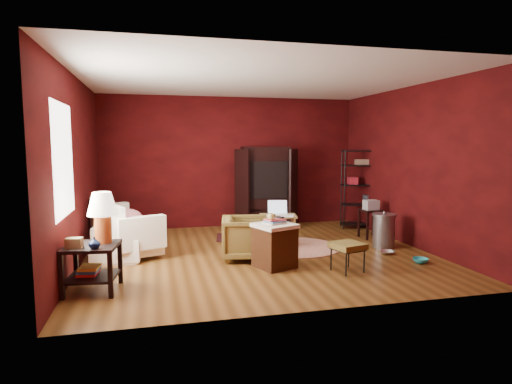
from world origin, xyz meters
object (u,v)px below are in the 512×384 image
(side_table, at_px, (97,232))
(laptop_desk, at_px, (278,218))
(sofa, at_px, (121,230))
(hamper, at_px, (275,245))
(tv_armoire, at_px, (266,186))
(wire_shelving, at_px, (362,186))
(armchair, at_px, (246,236))

(side_table, distance_m, laptop_desk, 3.30)
(sofa, relative_size, side_table, 1.54)
(hamper, distance_m, laptop_desk, 1.37)
(hamper, bearing_deg, side_table, -169.88)
(tv_armoire, distance_m, wire_shelving, 2.04)
(sofa, relative_size, hamper, 2.51)
(hamper, height_order, wire_shelving, wire_shelving)
(hamper, relative_size, laptop_desk, 0.94)
(hamper, bearing_deg, wire_shelving, 42.63)
(sofa, distance_m, side_table, 1.97)
(side_table, height_order, laptop_desk, side_table)
(side_table, relative_size, wire_shelving, 0.73)
(sofa, height_order, wire_shelving, wire_shelving)
(side_table, bearing_deg, wire_shelving, 29.56)
(laptop_desk, height_order, wire_shelving, wire_shelving)
(armchair, bearing_deg, sofa, 73.40)
(armchair, relative_size, side_table, 0.61)
(sofa, height_order, side_table, side_table)
(sofa, bearing_deg, side_table, 178.90)
(sofa, relative_size, wire_shelving, 1.11)
(side_table, bearing_deg, hamper, 10.12)
(sofa, distance_m, armchair, 2.16)
(side_table, relative_size, hamper, 1.64)
(hamper, distance_m, tv_armoire, 3.06)
(sofa, relative_size, tv_armoire, 1.07)
(side_table, distance_m, wire_shelving, 5.75)
(side_table, height_order, wire_shelving, wire_shelving)
(side_table, xyz_separation_m, wire_shelving, (5.00, 2.83, 0.19))
(tv_armoire, relative_size, wire_shelving, 1.04)
(armchair, bearing_deg, tv_armoire, -11.82)
(side_table, distance_m, hamper, 2.45)
(sofa, xyz_separation_m, tv_armoire, (2.89, 1.43, 0.54))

